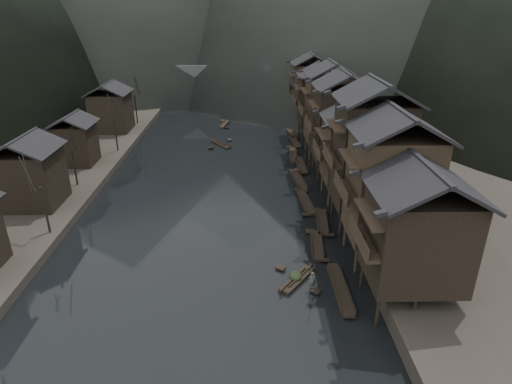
{
  "coord_description": "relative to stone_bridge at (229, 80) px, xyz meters",
  "views": [
    {
      "loc": [
        4.41,
        -36.13,
        22.67
      ],
      "look_at": [
        5.37,
        9.35,
        2.5
      ],
      "focal_mm": 30.0,
      "sensor_mm": 36.0,
      "label": 1
    }
  ],
  "objects": [
    {
      "name": "water",
      "position": [
        0.0,
        -72.0,
        -5.11
      ],
      "size": [
        300.0,
        300.0,
        0.0
      ],
      "primitive_type": "plane",
      "color": "black",
      "rests_on": "ground"
    },
    {
      "name": "stilt_houses",
      "position": [
        17.28,
        -52.85,
        3.72
      ],
      "size": [
        9.0,
        67.6,
        16.09
      ],
      "color": "black",
      "rests_on": "ground"
    },
    {
      "name": "hero_sampan",
      "position": [
        8.74,
        -76.65,
        -4.91
      ],
      "size": [
        3.72,
        4.55,
        0.44
      ],
      "color": "black",
      "rests_on": "water"
    },
    {
      "name": "cargo_heap",
      "position": [
        8.6,
        -76.46,
        -4.34
      ],
      "size": [
        1.11,
        1.45,
        0.67
      ],
      "primitive_type": "ellipsoid",
      "color": "black",
      "rests_on": "hero_sampan"
    },
    {
      "name": "right_bank",
      "position": [
        35.0,
        -32.0,
        -4.21
      ],
      "size": [
        40.0,
        200.0,
        1.8
      ],
      "primitive_type": "cube",
      "color": "#2D2823",
      "rests_on": "ground"
    },
    {
      "name": "left_bank",
      "position": [
        -35.0,
        -32.0,
        -4.51
      ],
      "size": [
        40.0,
        200.0,
        1.2
      ],
      "primitive_type": "cube",
      "color": "#2D2823",
      "rests_on": "ground"
    },
    {
      "name": "left_houses",
      "position": [
        -20.5,
        -51.88,
        0.55
      ],
      "size": [
        8.1,
        53.2,
        8.73
      ],
      "color": "black",
      "rests_on": "left_bank"
    },
    {
      "name": "bamboo_pole",
      "position": [
        10.0,
        -78.06,
        -1.31
      ],
      "size": [
        1.24,
        1.75,
        3.32
      ],
      "primitive_type": "cylinder",
      "rotation": [
        0.55,
        0.0,
        -0.61
      ],
      "color": "#8C7A51",
      "rests_on": "boatman"
    },
    {
      "name": "midriver_boats",
      "position": [
        2.11,
        -25.14,
        -4.91
      ],
      "size": [
        10.76,
        27.16,
        0.45
      ],
      "color": "black",
      "rests_on": "water"
    },
    {
      "name": "stone_bridge",
      "position": [
        0.0,
        0.0,
        0.0
      ],
      "size": [
        40.0,
        6.0,
        9.0
      ],
      "color": "#4C4C4F",
      "rests_on": "ground"
    },
    {
      "name": "moored_sampans",
      "position": [
        12.1,
        -53.33,
        -4.91
      ],
      "size": [
        3.2,
        55.77,
        0.47
      ],
      "color": "black",
      "rests_on": "water"
    },
    {
      "name": "boatman",
      "position": [
        9.8,
        -78.06,
        -3.82
      ],
      "size": [
        0.65,
        0.45,
        1.7
      ],
      "primitive_type": "imported",
      "rotation": [
        0.0,
        0.0,
        3.21
      ],
      "color": "#515153",
      "rests_on": "hero_sampan"
    },
    {
      "name": "bare_trees",
      "position": [
        -17.0,
        -53.73,
        1.68
      ],
      "size": [
        3.91,
        60.64,
        7.82
      ],
      "color": "black",
      "rests_on": "left_bank"
    }
  ]
}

